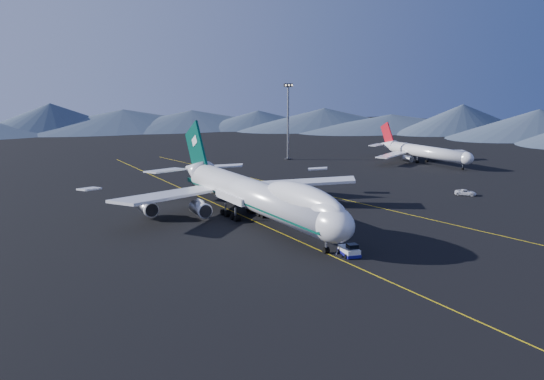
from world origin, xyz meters
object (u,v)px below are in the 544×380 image
boeing_747 (255,195)px  pushback_tug (349,252)px  second_jet (423,152)px  service_van (466,192)px  floodlight_mast (288,121)px

boeing_747 → pushback_tug: size_ratio=13.51×
pushback_tug → second_jet: second_jet is taller
boeing_747 → service_van: boeing_747 is taller
pushback_tug → second_jet: size_ratio=0.12×
floodlight_mast → pushback_tug: bearing=-115.6°
second_jet → service_van: size_ratio=8.58×
pushback_tug → second_jet: (89.43, 78.15, 3.31)m
pushback_tug → service_van: bearing=39.9°
second_jet → floodlight_mast: bearing=123.3°
boeing_747 → floodlight_mast: bearing=55.3°
service_van → floodlight_mast: size_ratio=0.20×
pushback_tug → floodlight_mast: (52.30, 109.07, 13.31)m
pushback_tug → service_van: 64.33m
service_van → floodlight_mast: (-5.45, 80.72, 13.23)m
boeing_747 → service_van: (60.53, -1.19, -5.07)m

